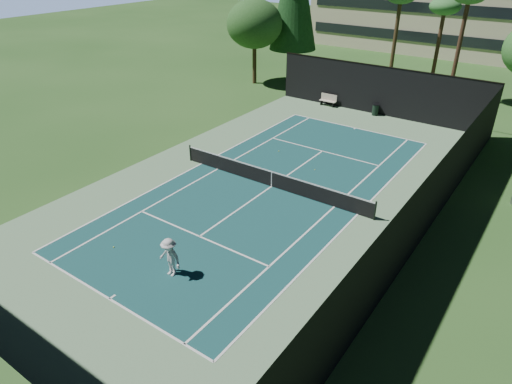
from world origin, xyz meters
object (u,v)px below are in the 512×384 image
player (170,257)px  park_bench (328,100)px  tennis_ball_c (315,170)px  tennis_ball_a (114,247)px  tennis_ball_d (279,151)px  tennis_net (272,178)px  trash_bin (375,110)px  tennis_ball_b (248,153)px

player → park_bench: bearing=104.7°
player → tennis_ball_c: player is taller
tennis_ball_a → tennis_ball_d: size_ratio=0.92×
tennis_net → trash_bin: (0.02, 15.66, -0.08)m
tennis_ball_d → tennis_ball_c: bearing=-18.2°
park_bench → trash_bin: bearing=-0.2°
tennis_ball_a → trash_bin: (2.72, 25.10, 0.44)m
tennis_ball_a → park_bench: (-1.66, 25.11, 0.51)m
player → trash_bin: 24.97m
tennis_net → park_bench: bearing=105.6°
player → park_bench: size_ratio=1.23×
tennis_net → trash_bin: bearing=89.9°
tennis_ball_b → park_bench: (-0.41, 12.57, 0.51)m
tennis_ball_b → tennis_ball_d: size_ratio=0.92×
tennis_ball_a → tennis_ball_c: (3.71, 12.91, -0.00)m
tennis_ball_c → tennis_ball_a: bearing=-106.0°
player → tennis_ball_b: size_ratio=26.81×
tennis_ball_a → tennis_ball_c: 13.44m
tennis_net → park_bench: (-4.36, 15.67, -0.01)m
tennis_ball_a → tennis_ball_d: tennis_ball_d is taller
tennis_ball_c → tennis_ball_d: (-3.44, 1.13, 0.01)m
tennis_ball_d → park_bench: size_ratio=0.05×
tennis_ball_b → park_bench: 12.58m
tennis_ball_c → park_bench: bearing=113.8°
tennis_ball_a → tennis_ball_b: same height
tennis_ball_b → trash_bin: bearing=72.4°
tennis_ball_b → tennis_ball_d: bearing=44.8°
tennis_net → tennis_ball_a: tennis_net is taller
tennis_ball_d → trash_bin: bearing=77.5°
tennis_ball_a → park_bench: 25.17m
tennis_ball_a → tennis_ball_d: (0.27, 14.05, 0.00)m
tennis_ball_a → player: bearing=2.3°
tennis_ball_a → tennis_ball_b: size_ratio=1.00×
park_bench → tennis_ball_a: bearing=-86.2°
tennis_ball_b → trash_bin: size_ratio=0.07×
trash_bin → player: bearing=-87.9°
tennis_ball_c → tennis_net: bearing=-106.1°
player → park_bench: 25.52m
tennis_ball_a → trash_bin: trash_bin is taller
tennis_net → tennis_ball_d: size_ratio=172.73×
tennis_ball_d → park_bench: (-1.93, 11.06, 0.51)m
tennis_ball_d → tennis_ball_b: bearing=-135.2°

